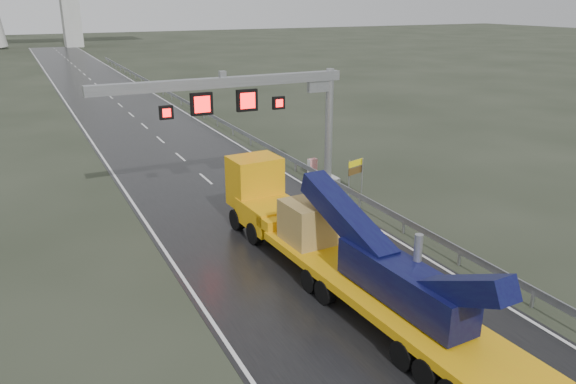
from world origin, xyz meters
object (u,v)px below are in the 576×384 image
sign_gantry (258,101)px  exit_sign_pair (356,170)px  striped_barrier (312,166)px  heavy_haul_truck (325,239)px

sign_gantry → exit_sign_pair: sign_gantry is taller
striped_barrier → sign_gantry: bearing=-164.9°
sign_gantry → heavy_haul_truck: bearing=-99.4°
heavy_haul_truck → exit_sign_pair: bearing=47.5°
sign_gantry → striped_barrier: bearing=22.9°
sign_gantry → exit_sign_pair: bearing=-30.4°
sign_gantry → striped_barrier: sign_gantry is taller
heavy_haul_truck → striped_barrier: bearing=60.5°
sign_gantry → exit_sign_pair: 7.07m
sign_gantry → striped_barrier: (4.75, 2.01, -5.09)m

